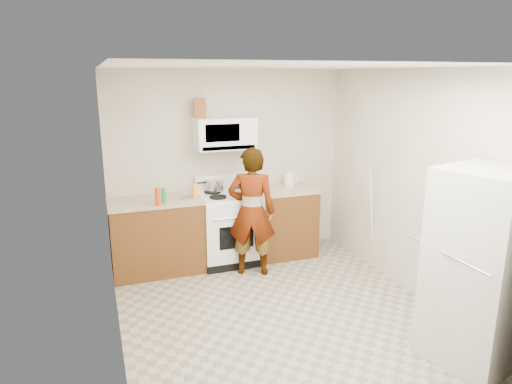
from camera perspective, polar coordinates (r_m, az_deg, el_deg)
name	(u,v)px	position (r m, az deg, el deg)	size (l,w,h in m)	color
floor	(279,312)	(4.98, 2.84, -14.72)	(3.60, 3.60, 0.00)	gray
back_wall	(229,165)	(6.15, -3.41, 3.41)	(3.20, 0.02, 2.50)	beige
right_wall	(413,185)	(5.31, 19.07, 0.85)	(0.02, 3.60, 2.50)	beige
cabinet_left	(157,237)	(5.88, -12.26, -5.54)	(1.12, 0.62, 0.90)	#582A14
counter_left	(155,201)	(5.74, -12.51, -1.15)	(1.14, 0.64, 0.04)	tan
cabinet_right	(283,223)	(6.31, 3.42, -3.84)	(0.80, 0.62, 0.90)	#582A14
counter_right	(284,190)	(6.18, 3.49, 0.28)	(0.82, 0.64, 0.04)	tan
gas_range	(229,226)	(6.04, -3.39, -4.33)	(0.76, 0.65, 1.13)	white
microwave	(225,133)	(5.88, -3.92, 7.33)	(0.76, 0.38, 0.40)	white
person	(252,212)	(5.58, -0.55, -2.49)	(0.58, 0.38, 1.60)	tan
fridge	(480,267)	(4.33, 26.17, -8.47)	(0.70, 0.70, 1.70)	silver
kettle	(289,180)	(6.30, 4.16, 1.53)	(0.14, 0.14, 0.17)	white
jug	(200,108)	(5.82, -7.04, 10.34)	(0.14, 0.14, 0.24)	brown
saucepan	(214,185)	(6.02, -5.23, 0.87)	(0.24, 0.24, 0.13)	#B2B3B7
tray	(238,192)	(5.89, -2.21, -0.03)	(0.25, 0.16, 0.05)	white
bottle_spray	(158,197)	(5.46, -12.19, -0.57)	(0.06, 0.06, 0.21)	red
bottle_hot_sauce	(195,191)	(5.73, -7.62, 0.18)	(0.06, 0.06, 0.18)	#F7AD1B
bottle_green_cap	(164,195)	(5.57, -11.44, -0.41)	(0.06, 0.06, 0.18)	#19893C
pot_lid	(187,197)	(5.76, -8.64, -0.67)	(0.25, 0.25, 0.01)	silver
broom	(372,218)	(5.98, 14.28, -3.20)	(0.03, 0.03, 1.32)	silver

